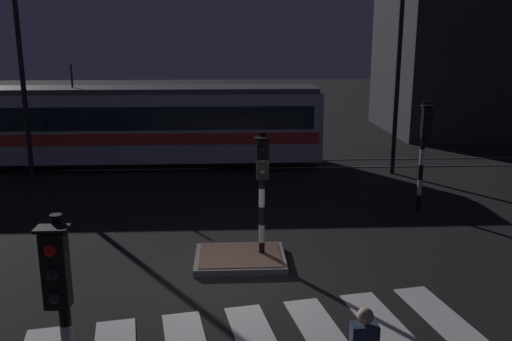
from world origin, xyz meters
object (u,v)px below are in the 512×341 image
Objects in this scene: traffic_light_median_centre at (262,178)px; street_lamp_trackside_right at (402,48)px; traffic_light_kerb_mid_left at (62,307)px; street_lamp_trackside_left at (18,54)px; traffic_light_corner_far_right at (424,140)px; tram at (133,124)px.

traffic_light_median_centre is 10.24m from street_lamp_trackside_right.
street_lamp_trackside_left is (-5.32, 13.77, 2.51)m from traffic_light_kerb_mid_left.
traffic_light_corner_far_right is (7.78, 9.78, 0.09)m from traffic_light_kerb_mid_left.
tram reaches higher than traffic_light_kerb_mid_left.
tram is (-9.73, 6.51, -0.46)m from traffic_light_corner_far_right.
traffic_light_corner_far_right is (5.06, 3.62, 0.18)m from traffic_light_median_centre.
tram is at bearing 146.21° from traffic_light_corner_far_right.
traffic_light_corner_far_right is 13.90m from street_lamp_trackside_left.
street_lamp_trackside_right is 0.49× the size of tram.
traffic_light_median_centre is 6.73m from traffic_light_kerb_mid_left.
street_lamp_trackside_right is at bearing 59.67° from traffic_light_kerb_mid_left.
traffic_light_kerb_mid_left is 0.42× the size of street_lamp_trackside_right.
traffic_light_corner_far_right is 0.44× the size of street_lamp_trackside_right.
traffic_light_kerb_mid_left reaches higher than traffic_light_median_centre.
street_lamp_trackside_left is at bearing 136.56° from traffic_light_median_centre.
traffic_light_median_centre is 0.20× the size of tram.
tram is (-10.29, 2.03, -3.05)m from street_lamp_trackside_right.
traffic_light_kerb_mid_left is 0.21× the size of tram.
street_lamp_trackside_right is at bearing -11.17° from tram.
street_lamp_trackside_left is 13.67m from street_lamp_trackside_right.
tram is at bearing 96.82° from traffic_light_kerb_mid_left.
tram is at bearing 168.83° from street_lamp_trackside_right.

